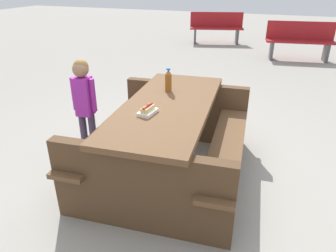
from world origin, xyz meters
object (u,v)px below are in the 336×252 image
(soda_bottle, at_px, (168,81))
(park_bench_near, at_px, (300,40))
(picnic_table, at_px, (168,134))
(park_bench_mid, at_px, (216,27))
(child_in_coat, at_px, (84,97))
(hotdog_tray, at_px, (148,110))

(soda_bottle, bearing_deg, park_bench_near, 166.06)
(picnic_table, xyz_separation_m, park_bench_mid, (-6.74, -1.08, 0.00))
(child_in_coat, bearing_deg, park_bench_near, 158.83)
(park_bench_near, bearing_deg, picnic_table, -12.00)
(soda_bottle, distance_m, park_bench_mid, 6.51)
(child_in_coat, height_order, park_bench_mid, child_in_coat)
(picnic_table, xyz_separation_m, child_in_coat, (-0.05, -0.94, 0.23))
(child_in_coat, bearing_deg, soda_bottle, 108.12)
(hotdog_tray, height_order, park_bench_mid, park_bench_mid)
(soda_bottle, bearing_deg, hotdog_tray, 3.94)
(park_bench_mid, bearing_deg, child_in_coat, 1.20)
(child_in_coat, bearing_deg, hotdog_tray, 69.40)
(park_bench_mid, bearing_deg, picnic_table, 9.09)
(hotdog_tray, height_order, park_bench_near, park_bench_near)
(picnic_table, height_order, soda_bottle, soda_bottle)
(hotdog_tray, xyz_separation_m, park_bench_near, (-5.75, 1.24, -0.33))
(soda_bottle, relative_size, park_bench_near, 0.15)
(park_bench_near, height_order, park_bench_mid, same)
(park_bench_near, relative_size, park_bench_mid, 0.99)
(picnic_table, height_order, park_bench_mid, park_bench_mid)
(hotdog_tray, bearing_deg, picnic_table, 164.76)
(hotdog_tray, relative_size, park_bench_mid, 0.12)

